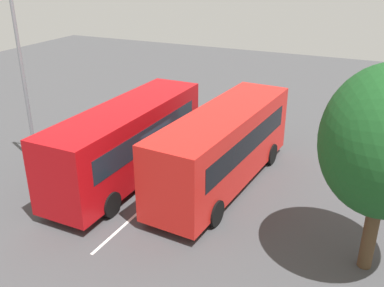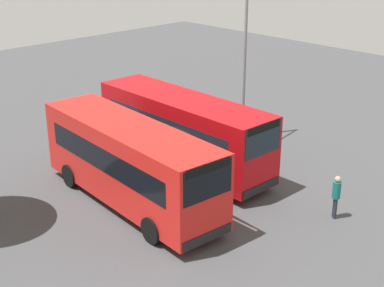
{
  "view_description": "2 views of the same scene",
  "coord_description": "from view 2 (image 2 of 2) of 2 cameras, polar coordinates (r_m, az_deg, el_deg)",
  "views": [
    {
      "loc": [
        -15.1,
        -8.0,
        9.2
      ],
      "look_at": [
        0.9,
        -0.53,
        1.61
      ],
      "focal_mm": 40.26,
      "sensor_mm": 36.0,
      "label": 1
    },
    {
      "loc": [
        17.24,
        -14.64,
        10.79
      ],
      "look_at": [
        0.82,
        1.31,
        1.72
      ],
      "focal_mm": 52.58,
      "sensor_mm": 36.0,
      "label": 2
    }
  ],
  "objects": [
    {
      "name": "lane_stripe_outer_left",
      "position": [
        25.05,
        -3.48,
        -3.91
      ],
      "size": [
        11.56,
        0.35,
        0.01
      ],
      "primitive_type": "cube",
      "rotation": [
        0.0,
        0.0,
        -0.02
      ],
      "color": "silver",
      "rests_on": "ground"
    },
    {
      "name": "ground_plane",
      "position": [
        25.05,
        -3.48,
        -3.92
      ],
      "size": [
        61.0,
        61.0,
        0.0
      ],
      "primitive_type": "plane",
      "color": "#424244"
    },
    {
      "name": "pedestrian",
      "position": [
        22.37,
        14.43,
        -4.92
      ],
      "size": [
        0.45,
        0.45,
        1.77
      ],
      "rotation": [
        0.0,
        0.0,
        3.95
      ],
      "color": "#232833",
      "rests_on": "ground"
    },
    {
      "name": "bus_center_left",
      "position": [
        25.82,
        -0.84,
        1.4
      ],
      "size": [
        9.52,
        2.69,
        3.39
      ],
      "rotation": [
        0.0,
        0.0,
        -0.02
      ],
      "color": "#B70C11",
      "rests_on": "ground"
    },
    {
      "name": "bus_far_left",
      "position": [
        22.54,
        -6.29,
        -1.85
      ],
      "size": [
        9.63,
        3.13,
        3.39
      ],
      "rotation": [
        0.0,
        0.0,
        -0.08
      ],
      "color": "red",
      "rests_on": "ground"
    },
    {
      "name": "street_lamp",
      "position": [
        28.77,
        5.14,
        9.26
      ],
      "size": [
        0.58,
        2.62,
        8.11
      ],
      "rotation": [
        0.0,
        0.0,
        -1.41
      ],
      "color": "gray",
      "rests_on": "ground"
    }
  ]
}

